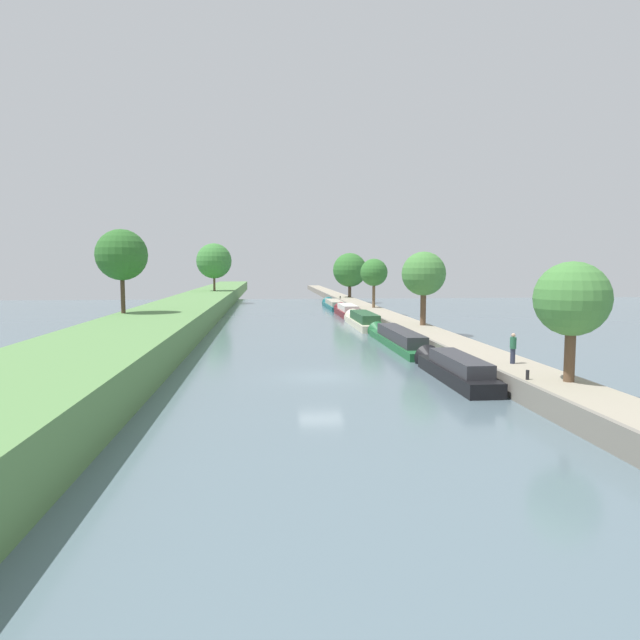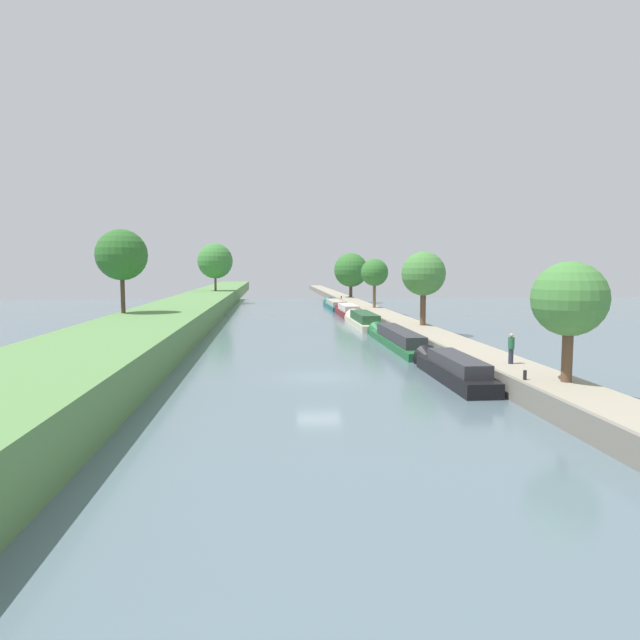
{
  "view_description": "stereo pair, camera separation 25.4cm",
  "coord_description": "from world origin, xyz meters",
  "px_view_note": "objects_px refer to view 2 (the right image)",
  "views": [
    {
      "loc": [
        -3.01,
        -31.79,
        6.26
      ],
      "look_at": [
        2.2,
        24.1,
        1.0
      ],
      "focal_mm": 31.71,
      "sensor_mm": 36.0,
      "label": 1
    },
    {
      "loc": [
        -2.76,
        -31.81,
        6.26
      ],
      "look_at": [
        2.2,
        24.1,
        1.0
      ],
      "focal_mm": 31.71,
      "sensor_mm": 36.0,
      "label": 2
    }
  ],
  "objects_px": {
    "narrowboat_teal": "(334,305)",
    "mooring_bollard_near": "(525,375)",
    "narrowboat_black": "(451,368)",
    "narrowboat_green": "(396,338)",
    "narrowboat_maroon": "(347,311)",
    "mooring_bollard_far": "(341,297)",
    "person_walking": "(511,348)",
    "narrowboat_cream": "(362,320)"
  },
  "relations": [
    {
      "from": "narrowboat_black",
      "to": "narrowboat_teal",
      "type": "relative_size",
      "value": 0.67
    },
    {
      "from": "narrowboat_maroon",
      "to": "mooring_bollard_near",
      "type": "xyz_separation_m",
      "value": [
        1.81,
        -47.7,
        0.67
      ]
    },
    {
      "from": "narrowboat_teal",
      "to": "mooring_bollard_far",
      "type": "height_order",
      "value": "mooring_bollard_far"
    },
    {
      "from": "person_walking",
      "to": "mooring_bollard_far",
      "type": "xyz_separation_m",
      "value": [
        -1.21,
        63.61,
        -0.65
      ]
    },
    {
      "from": "person_walking",
      "to": "mooring_bollard_far",
      "type": "height_order",
      "value": "person_walking"
    },
    {
      "from": "mooring_bollard_far",
      "to": "person_walking",
      "type": "bearing_deg",
      "value": -88.91
    },
    {
      "from": "narrowboat_black",
      "to": "person_walking",
      "type": "distance_m",
      "value": 3.42
    },
    {
      "from": "narrowboat_green",
      "to": "narrowboat_cream",
      "type": "relative_size",
      "value": 1.21
    },
    {
      "from": "narrowboat_green",
      "to": "person_walking",
      "type": "relative_size",
      "value": 9.69
    },
    {
      "from": "narrowboat_teal",
      "to": "mooring_bollard_near",
      "type": "relative_size",
      "value": 34.03
    },
    {
      "from": "narrowboat_maroon",
      "to": "narrowboat_teal",
      "type": "height_order",
      "value": "narrowboat_maroon"
    },
    {
      "from": "narrowboat_green",
      "to": "narrowboat_black",
      "type": "bearing_deg",
      "value": -89.67
    },
    {
      "from": "narrowboat_black",
      "to": "person_walking",
      "type": "xyz_separation_m",
      "value": [
        2.88,
        -1.29,
        1.32
      ]
    },
    {
      "from": "narrowboat_cream",
      "to": "person_walking",
      "type": "xyz_separation_m",
      "value": [
        3.23,
        -29.87,
        1.29
      ]
    },
    {
      "from": "narrowboat_maroon",
      "to": "narrowboat_teal",
      "type": "bearing_deg",
      "value": 90.53
    },
    {
      "from": "mooring_bollard_near",
      "to": "narrowboat_teal",
      "type": "bearing_deg",
      "value": 91.8
    },
    {
      "from": "narrowboat_black",
      "to": "narrowboat_green",
      "type": "height_order",
      "value": "narrowboat_black"
    },
    {
      "from": "person_walking",
      "to": "narrowboat_maroon",
      "type": "bearing_deg",
      "value": 93.97
    },
    {
      "from": "person_walking",
      "to": "mooring_bollard_near",
      "type": "height_order",
      "value": "person_walking"
    },
    {
      "from": "narrowboat_green",
      "to": "mooring_bollard_far",
      "type": "xyz_separation_m",
      "value": [
        1.75,
        48.69,
        0.69
      ]
    },
    {
      "from": "narrowboat_cream",
      "to": "person_walking",
      "type": "distance_m",
      "value": 30.07
    },
    {
      "from": "narrowboat_black",
      "to": "narrowboat_maroon",
      "type": "xyz_separation_m",
      "value": [
        -0.13,
        42.11,
        0.0
      ]
    },
    {
      "from": "narrowboat_green",
      "to": "narrowboat_maroon",
      "type": "relative_size",
      "value": 1.38
    },
    {
      "from": "narrowboat_maroon",
      "to": "person_walking",
      "type": "xyz_separation_m",
      "value": [
        3.01,
        -43.4,
        1.31
      ]
    },
    {
      "from": "narrowboat_cream",
      "to": "narrowboat_maroon",
      "type": "relative_size",
      "value": 1.14
    },
    {
      "from": "narrowboat_black",
      "to": "narrowboat_maroon",
      "type": "distance_m",
      "value": 42.11
    },
    {
      "from": "narrowboat_green",
      "to": "narrowboat_teal",
      "type": "height_order",
      "value": "narrowboat_green"
    },
    {
      "from": "mooring_bollard_near",
      "to": "mooring_bollard_far",
      "type": "bearing_deg",
      "value": 90.0
    },
    {
      "from": "narrowboat_maroon",
      "to": "mooring_bollard_near",
      "type": "distance_m",
      "value": 47.74
    },
    {
      "from": "narrowboat_maroon",
      "to": "mooring_bollard_far",
      "type": "distance_m",
      "value": 20.3
    },
    {
      "from": "narrowboat_cream",
      "to": "mooring_bollard_near",
      "type": "height_order",
      "value": "narrowboat_cream"
    },
    {
      "from": "narrowboat_teal",
      "to": "narrowboat_green",
      "type": "bearing_deg",
      "value": -89.76
    },
    {
      "from": "narrowboat_cream",
      "to": "narrowboat_teal",
      "type": "xyz_separation_m",
      "value": [
        0.09,
        27.07,
        -0.11
      ]
    },
    {
      "from": "mooring_bollard_near",
      "to": "mooring_bollard_far",
      "type": "relative_size",
      "value": 1.0
    },
    {
      "from": "narrowboat_teal",
      "to": "mooring_bollard_near",
      "type": "height_order",
      "value": "mooring_bollard_near"
    },
    {
      "from": "narrowboat_green",
      "to": "narrowboat_cream",
      "type": "height_order",
      "value": "narrowboat_cream"
    },
    {
      "from": "narrowboat_black",
      "to": "narrowboat_green",
      "type": "relative_size",
      "value": 0.64
    },
    {
      "from": "narrowboat_cream",
      "to": "person_walking",
      "type": "relative_size",
      "value": 8.0
    },
    {
      "from": "narrowboat_teal",
      "to": "narrowboat_black",
      "type": "bearing_deg",
      "value": -89.74
    },
    {
      "from": "narrowboat_black",
      "to": "narrowboat_cream",
      "type": "xyz_separation_m",
      "value": [
        -0.35,
        28.58,
        0.02
      ]
    },
    {
      "from": "narrowboat_cream",
      "to": "mooring_bollard_near",
      "type": "relative_size",
      "value": 29.53
    },
    {
      "from": "narrowboat_maroon",
      "to": "narrowboat_green",
      "type": "bearing_deg",
      "value": -89.89
    }
  ]
}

